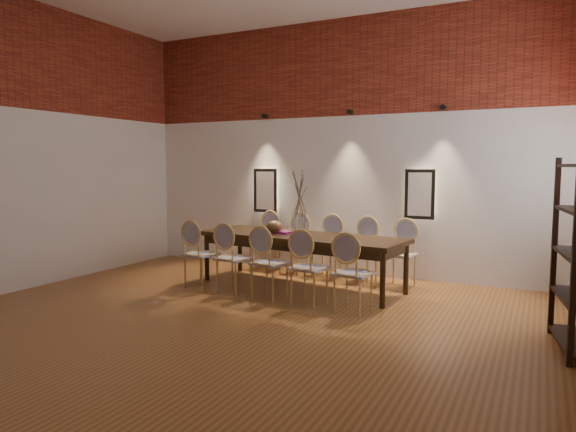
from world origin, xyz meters
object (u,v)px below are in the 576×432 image
at_px(chair_near_c, 270,263).
at_px(chair_far_a, 264,241).
at_px(book, 282,232).
at_px(chair_near_b, 234,258).
at_px(chair_far_c, 326,247).
at_px(dining_table, 301,261).
at_px(chair_near_d, 309,268).
at_px(chair_far_d, 362,251).
at_px(vase, 299,224).
at_px(chair_near_e, 353,273).
at_px(chair_far_b, 294,244).
at_px(chair_near_a, 201,254).
at_px(bowl, 275,227).
at_px(chair_far_e, 400,254).

distance_m(chair_near_c, chair_far_a, 1.93).
bearing_deg(book, chair_near_b, -117.83).
bearing_deg(chair_near_c, chair_far_c, 90.00).
xyz_separation_m(dining_table, chair_near_b, (-0.68, -0.68, 0.09)).
relative_size(chair_near_d, chair_far_d, 1.00).
bearing_deg(chair_far_d, chair_far_c, -0.00).
bearing_deg(chair_near_d, vase, 129.15).
relative_size(chair_near_e, chair_far_b, 1.00).
distance_m(chair_far_b, vase, 1.04).
xyz_separation_m(chair_near_b, book, (0.37, 0.71, 0.30)).
relative_size(chair_near_b, book, 3.62).
height_order(chair_far_a, chair_far_c, same).
bearing_deg(chair_far_d, dining_table, 51.85).
distance_m(chair_near_a, chair_near_b, 0.60).
distance_m(chair_far_c, chair_far_d, 0.60).
height_order(chair_far_c, vase, vase).
distance_m(dining_table, chair_far_b, 0.97).
distance_m(chair_far_a, chair_far_b, 0.60).
bearing_deg(book, chair_near_a, -146.58).
xyz_separation_m(chair_far_b, bowl, (0.09, -0.83, 0.37)).
xyz_separation_m(chair_near_e, chair_far_c, (-1.01, 1.65, 0.00)).
distance_m(chair_far_a, bowl, 1.18).
bearing_deg(chair_far_b, chair_far_c, 180.00).
xyz_separation_m(chair_near_d, chair_far_a, (-1.60, 1.72, 0.00)).
height_order(chair_far_c, book, chair_far_c).
distance_m(chair_near_d, book, 1.21).
height_order(chair_near_b, chair_far_c, same).
bearing_deg(chair_near_c, bowl, 120.06).
relative_size(chair_far_d, chair_far_e, 1.00).
relative_size(dining_table, chair_far_d, 3.17).
bearing_deg(dining_table, chair_far_a, 147.52).
height_order(chair_far_d, vase, vase).
relative_size(chair_near_d, chair_far_e, 1.00).
xyz_separation_m(chair_near_b, bowl, (0.27, 0.68, 0.37)).
distance_m(chair_far_e, vase, 1.50).
bearing_deg(chair_far_c, chair_far_b, -0.00).
distance_m(chair_near_a, chair_far_b, 1.63).
height_order(chair_near_d, chair_far_e, same).
xyz_separation_m(chair_far_a, vase, (1.07, -0.89, 0.43)).
bearing_deg(chair_far_b, chair_near_b, 90.00).
relative_size(chair_near_e, chair_far_a, 1.00).
xyz_separation_m(chair_far_d, vase, (-0.70, -0.68, 0.43)).
height_order(chair_near_e, chair_far_d, same).
bearing_deg(chair_near_e, vase, 147.99).
bearing_deg(chair_near_c, vase, 91.64).
height_order(chair_near_b, chair_near_c, same).
xyz_separation_m(chair_far_a, bowl, (0.68, -0.89, 0.37)).
height_order(dining_table, chair_far_b, chair_far_b).
distance_m(chair_far_e, bowl, 1.83).
distance_m(dining_table, vase, 0.53).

